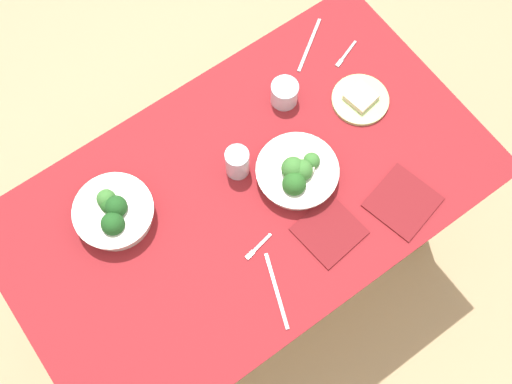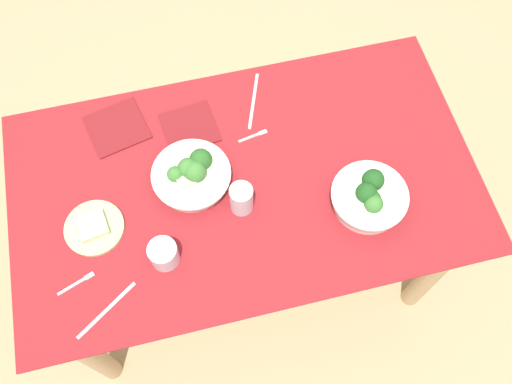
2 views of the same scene
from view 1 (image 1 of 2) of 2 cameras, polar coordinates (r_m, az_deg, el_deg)
name	(u,v)px [view 1 (image 1 of 2)]	position (r m, az deg, el deg)	size (l,w,h in m)	color
ground_plane	(249,263)	(2.57, -0.62, -6.24)	(6.00, 6.00, 0.00)	tan
dining_table	(247,210)	(1.98, -0.80, -1.55)	(1.40, 0.81, 0.74)	maroon
broccoli_bowl_far	(114,213)	(1.84, -12.29, -1.78)	(0.22, 0.22, 0.10)	silver
broccoli_bowl_near	(297,173)	(1.85, 3.63, 1.71)	(0.24, 0.24, 0.10)	silver
bread_side_plate	(360,99)	(2.01, 9.10, 8.02)	(0.17, 0.17, 0.03)	#B7D684
water_glass_center	(284,93)	(1.96, 2.50, 8.62)	(0.08, 0.08, 0.08)	silver
water_glass_side	(237,162)	(1.84, -1.64, 2.61)	(0.07, 0.07, 0.10)	silver
fork_by_far_bowl	(257,248)	(1.81, 0.12, -4.87)	(0.10, 0.03, 0.00)	#B7B7BC
fork_by_near_bowl	(345,55)	(2.09, 7.80, 11.77)	(0.11, 0.05, 0.00)	#B7B7BC
table_knife_left	(309,45)	(2.10, 4.68, 12.69)	(0.21, 0.01, 0.00)	#B7B7BC
table_knife_right	(277,291)	(1.78, 1.81, -8.61)	(0.21, 0.01, 0.00)	#B7B7BC
napkin_folded_upper	(403,202)	(1.90, 12.70, -0.85)	(0.17, 0.17, 0.01)	maroon
napkin_folded_lower	(329,231)	(1.83, 6.41, -3.38)	(0.16, 0.16, 0.01)	maroon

